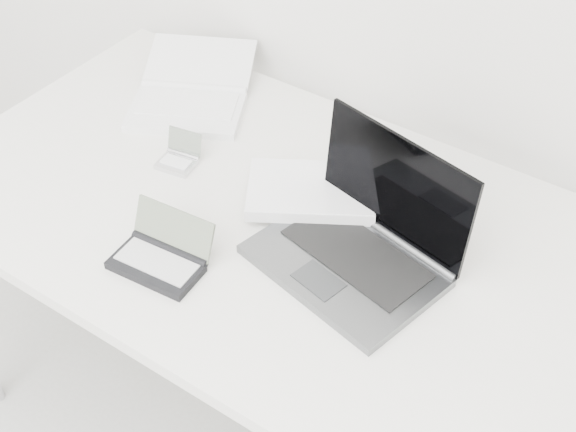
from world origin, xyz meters
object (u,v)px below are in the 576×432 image
Objects in this scene: desk at (312,251)px; palmtop_charcoal at (161,257)px; laptop_large at (343,224)px; netbook_open_white at (190,96)px.

palmtop_charcoal is (-0.18, -0.22, 0.06)m from desk.
palmtop_charcoal reaches higher than desk.
laptop_large reaches higher than palmtop_charcoal.
desk is 3.95× the size of netbook_open_white.
palmtop_charcoal is at bearing -121.72° from laptop_large.
desk is 3.26× the size of laptop_large.
laptop_large is 0.56m from netbook_open_white.
netbook_open_white is (-0.53, 0.19, -0.02)m from laptop_large.
laptop_large reaches higher than desk.
palmtop_charcoal is (-0.24, -0.24, -0.02)m from laptop_large.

